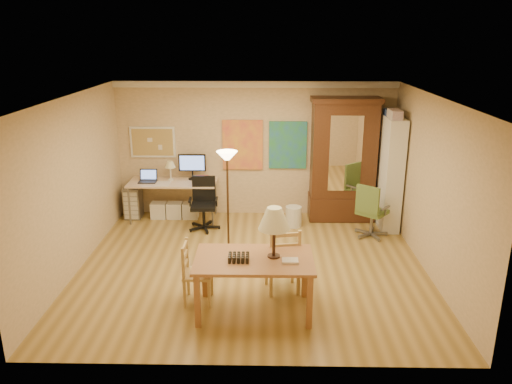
{
  "coord_description": "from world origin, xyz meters",
  "views": [
    {
      "loc": [
        0.21,
        -7.27,
        3.6
      ],
      "look_at": [
        0.06,
        0.3,
        1.16
      ],
      "focal_mm": 35.0,
      "sensor_mm": 36.0,
      "label": 1
    }
  ],
  "objects_px": {
    "computer_desk": "(175,196)",
    "bookshelf": "(390,174)",
    "dining_table": "(261,247)",
    "armoire": "(342,168)",
    "office_chair_black": "(204,215)",
    "office_chair_green": "(370,223)"
  },
  "relations": [
    {
      "from": "bookshelf",
      "to": "armoire",
      "type": "bearing_deg",
      "value": 151.95
    },
    {
      "from": "armoire",
      "to": "bookshelf",
      "type": "relative_size",
      "value": 1.14
    },
    {
      "from": "office_chair_green",
      "to": "bookshelf",
      "type": "bearing_deg",
      "value": 51.38
    },
    {
      "from": "computer_desk",
      "to": "bookshelf",
      "type": "xyz_separation_m",
      "value": [
        4.14,
        -0.36,
        0.58
      ]
    },
    {
      "from": "office_chair_green",
      "to": "armoire",
      "type": "height_order",
      "value": "armoire"
    },
    {
      "from": "dining_table",
      "to": "computer_desk",
      "type": "xyz_separation_m",
      "value": [
        -1.75,
        3.47,
        -0.45
      ]
    },
    {
      "from": "computer_desk",
      "to": "office_chair_black",
      "type": "height_order",
      "value": "computer_desk"
    },
    {
      "from": "dining_table",
      "to": "armoire",
      "type": "bearing_deg",
      "value": 66.25
    },
    {
      "from": "dining_table",
      "to": "office_chair_black",
      "type": "xyz_separation_m",
      "value": [
        -1.12,
        2.93,
        -0.66
      ]
    },
    {
      "from": "office_chair_green",
      "to": "computer_desk",
      "type": "bearing_deg",
      "value": 166.84
    },
    {
      "from": "office_chair_black",
      "to": "computer_desk",
      "type": "bearing_deg",
      "value": 139.36
    },
    {
      "from": "dining_table",
      "to": "computer_desk",
      "type": "bearing_deg",
      "value": 116.75
    },
    {
      "from": "armoire",
      "to": "bookshelf",
      "type": "bearing_deg",
      "value": -28.05
    },
    {
      "from": "dining_table",
      "to": "armoire",
      "type": "height_order",
      "value": "armoire"
    },
    {
      "from": "armoire",
      "to": "computer_desk",
      "type": "bearing_deg",
      "value": -178.63
    },
    {
      "from": "dining_table",
      "to": "office_chair_black",
      "type": "bearing_deg",
      "value": 110.9
    },
    {
      "from": "dining_table",
      "to": "armoire",
      "type": "relative_size",
      "value": 0.64
    },
    {
      "from": "office_chair_black",
      "to": "armoire",
      "type": "bearing_deg",
      "value": 13.04
    },
    {
      "from": "armoire",
      "to": "dining_table",
      "type": "bearing_deg",
      "value": -113.75
    },
    {
      "from": "office_chair_green",
      "to": "bookshelf",
      "type": "distance_m",
      "value": 1.02
    },
    {
      "from": "office_chair_black",
      "to": "office_chair_green",
      "type": "distance_m",
      "value": 3.12
    },
    {
      "from": "dining_table",
      "to": "computer_desk",
      "type": "distance_m",
      "value": 3.92
    }
  ]
}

